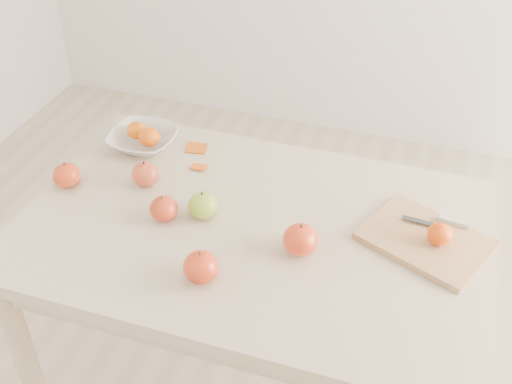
% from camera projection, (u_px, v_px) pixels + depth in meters
% --- Properties ---
extents(table, '(1.20, 0.80, 0.75)m').
position_uv_depth(table, '(250.00, 252.00, 1.73)').
color(table, beige).
rests_on(table, ground).
extents(cutting_board, '(0.36, 0.32, 0.02)m').
position_uv_depth(cutting_board, '(426.00, 240.00, 1.61)').
color(cutting_board, tan).
rests_on(cutting_board, table).
extents(board_tangerine, '(0.06, 0.06, 0.05)m').
position_uv_depth(board_tangerine, '(440.00, 234.00, 1.57)').
color(board_tangerine, '#D45107').
rests_on(board_tangerine, cutting_board).
extents(fruit_bowl, '(0.20, 0.20, 0.05)m').
position_uv_depth(fruit_bowl, '(143.00, 140.00, 1.95)').
color(fruit_bowl, silver).
rests_on(fruit_bowl, table).
extents(bowl_tangerine_near, '(0.06, 0.06, 0.05)m').
position_uv_depth(bowl_tangerine_near, '(136.00, 130.00, 1.95)').
color(bowl_tangerine_near, '#E25808').
rests_on(bowl_tangerine_near, fruit_bowl).
extents(bowl_tangerine_far, '(0.06, 0.06, 0.06)m').
position_uv_depth(bowl_tangerine_far, '(149.00, 137.00, 1.92)').
color(bowl_tangerine_far, '#D06507').
rests_on(bowl_tangerine_far, fruit_bowl).
extents(orange_peel_a, '(0.07, 0.05, 0.01)m').
position_uv_depth(orange_peel_a, '(196.00, 149.00, 1.95)').
color(orange_peel_a, '#C4510D').
rests_on(orange_peel_a, table).
extents(orange_peel_b, '(0.05, 0.04, 0.01)m').
position_uv_depth(orange_peel_b, '(199.00, 167.00, 1.87)').
color(orange_peel_b, '#CE4E0E').
rests_on(orange_peel_b, table).
extents(paring_knife, '(0.17, 0.05, 0.01)m').
position_uv_depth(paring_knife, '(448.00, 222.00, 1.64)').
color(paring_knife, silver).
rests_on(paring_knife, cutting_board).
extents(apple_green, '(0.08, 0.08, 0.07)m').
position_uv_depth(apple_green, '(203.00, 205.00, 1.68)').
color(apple_green, '#679821').
rests_on(apple_green, table).
extents(apple_red_e, '(0.09, 0.09, 0.08)m').
position_uv_depth(apple_red_e, '(300.00, 240.00, 1.56)').
color(apple_red_e, '#A61906').
rests_on(apple_red_e, table).
extents(apple_red_c, '(0.08, 0.08, 0.08)m').
position_uv_depth(apple_red_c, '(201.00, 267.00, 1.49)').
color(apple_red_c, '#980304').
rests_on(apple_red_c, table).
extents(apple_red_b, '(0.07, 0.07, 0.07)m').
position_uv_depth(apple_red_b, '(164.00, 209.00, 1.67)').
color(apple_red_b, '#911004').
rests_on(apple_red_b, table).
extents(apple_red_a, '(0.08, 0.08, 0.07)m').
position_uv_depth(apple_red_a, '(145.00, 174.00, 1.79)').
color(apple_red_a, maroon).
rests_on(apple_red_a, table).
extents(apple_red_d, '(0.08, 0.08, 0.07)m').
position_uv_depth(apple_red_d, '(67.00, 175.00, 1.79)').
color(apple_red_d, '#A20F10').
rests_on(apple_red_d, table).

